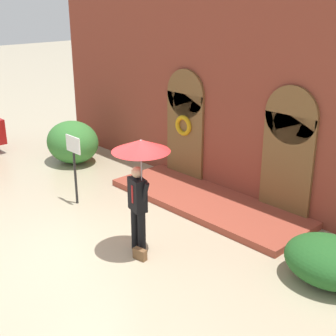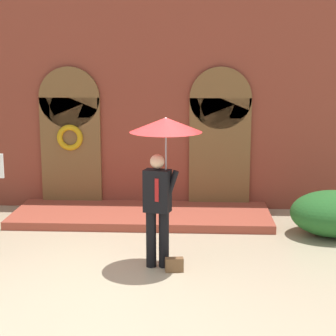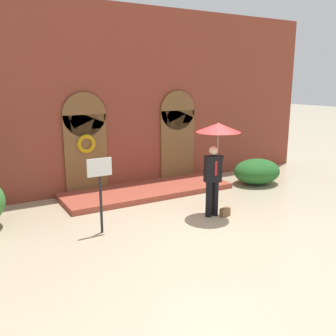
% 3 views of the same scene
% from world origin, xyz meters
% --- Properties ---
extents(ground_plane, '(80.00, 80.00, 0.00)m').
position_xyz_m(ground_plane, '(0.00, 0.00, 0.00)').
color(ground_plane, tan).
extents(building_facade, '(14.00, 2.30, 5.60)m').
position_xyz_m(building_facade, '(-0.00, 4.15, 2.68)').
color(building_facade, brown).
rests_on(building_facade, ground).
extents(person_with_umbrella, '(1.10, 1.10, 2.36)m').
position_xyz_m(person_with_umbrella, '(0.60, 0.44, 1.91)').
color(person_with_umbrella, black).
rests_on(person_with_umbrella, ground).
extents(handbag, '(0.29, 0.16, 0.22)m').
position_xyz_m(handbag, '(0.78, 0.24, 0.11)').
color(handbag, brown).
rests_on(handbag, ground).
extents(sign_post, '(0.56, 0.06, 1.72)m').
position_xyz_m(sign_post, '(-2.29, 0.83, 1.16)').
color(sign_post, black).
rests_on(sign_post, ground).
extents(shrub_left, '(1.72, 1.47, 1.28)m').
position_xyz_m(shrub_left, '(-4.94, 2.45, 0.64)').
color(shrub_left, '#387A33').
rests_on(shrub_left, ground).
extents(shrub_right, '(1.62, 1.35, 0.83)m').
position_xyz_m(shrub_right, '(3.66, 2.18, 0.42)').
color(shrub_right, '#235B23').
rests_on(shrub_right, ground).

